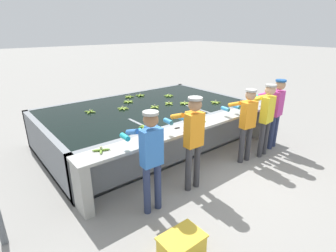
% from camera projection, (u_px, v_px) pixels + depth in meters
% --- Properties ---
extents(ground_plane, '(80.00, 80.00, 0.00)m').
position_uv_depth(ground_plane, '(201.00, 169.00, 5.33)').
color(ground_plane, gray).
rests_on(ground_plane, ground).
extents(wash_tank, '(4.91, 2.99, 0.90)m').
position_uv_depth(wash_tank, '(146.00, 123.00, 6.59)').
color(wash_tank, gray).
rests_on(wash_tank, ground).
extents(work_ledge, '(4.91, 0.45, 0.90)m').
position_uv_depth(work_ledge, '(194.00, 137.00, 5.27)').
color(work_ledge, '#9E9E99').
rests_on(work_ledge, ground).
extents(worker_0, '(0.42, 0.72, 1.63)m').
position_uv_depth(worker_0, '(150.00, 153.00, 3.83)').
color(worker_0, navy).
rests_on(worker_0, ground).
extents(worker_1, '(0.42, 0.72, 1.68)m').
position_uv_depth(worker_1, '(193.00, 135.00, 4.39)').
color(worker_1, '#38383D').
rests_on(worker_1, ground).
extents(worker_2, '(0.46, 0.73, 1.57)m').
position_uv_depth(worker_2, '(247.00, 119.00, 5.37)').
color(worker_2, '#38383D').
rests_on(worker_2, ground).
extents(worker_3, '(0.44, 0.73, 1.61)m').
position_uv_depth(worker_3, '(265.00, 114.00, 5.62)').
color(worker_3, '#38383D').
rests_on(worker_3, ground).
extents(worker_4, '(0.46, 0.73, 1.64)m').
position_uv_depth(worker_4, '(275.00, 108.00, 6.00)').
color(worker_4, navy).
rests_on(worker_4, ground).
extents(banana_bunch_floating_0, '(0.23, 0.23, 0.08)m').
position_uv_depth(banana_bunch_floating_0, '(90.00, 112.00, 5.94)').
color(banana_bunch_floating_0, '#7FAD33').
rests_on(banana_bunch_floating_0, wash_tank).
extents(banana_bunch_floating_1, '(0.27, 0.28, 0.08)m').
position_uv_depth(banana_bunch_floating_1, '(129.00, 97.00, 7.23)').
color(banana_bunch_floating_1, '#8CB738').
rests_on(banana_bunch_floating_1, wash_tank).
extents(banana_bunch_floating_2, '(0.28, 0.27, 0.08)m').
position_uv_depth(banana_bunch_floating_2, '(185.00, 103.00, 6.61)').
color(banana_bunch_floating_2, '#93BC3D').
rests_on(banana_bunch_floating_2, wash_tank).
extents(banana_bunch_floating_3, '(0.28, 0.28, 0.08)m').
position_uv_depth(banana_bunch_floating_3, '(123.00, 108.00, 6.18)').
color(banana_bunch_floating_3, '#93BC3D').
rests_on(banana_bunch_floating_3, wash_tank).
extents(banana_bunch_floating_4, '(0.28, 0.28, 0.08)m').
position_uv_depth(banana_bunch_floating_4, '(169.00, 96.00, 7.34)').
color(banana_bunch_floating_4, '#7FAD33').
rests_on(banana_bunch_floating_4, wash_tank).
extents(banana_bunch_floating_5, '(0.28, 0.28, 0.08)m').
position_uv_depth(banana_bunch_floating_5, '(169.00, 103.00, 6.59)').
color(banana_bunch_floating_5, '#93BC3D').
rests_on(banana_bunch_floating_5, wash_tank).
extents(banana_bunch_floating_6, '(0.27, 0.28, 0.08)m').
position_uv_depth(banana_bunch_floating_6, '(146.00, 127.00, 5.04)').
color(banana_bunch_floating_6, '#75A333').
rests_on(banana_bunch_floating_6, wash_tank).
extents(banana_bunch_floating_7, '(0.28, 0.28, 0.08)m').
position_uv_depth(banana_bunch_floating_7, '(155.00, 107.00, 6.29)').
color(banana_bunch_floating_7, '#93BC3D').
rests_on(banana_bunch_floating_7, wash_tank).
extents(banana_bunch_floating_8, '(0.27, 0.28, 0.08)m').
position_uv_depth(banana_bunch_floating_8, '(140.00, 95.00, 7.37)').
color(banana_bunch_floating_8, '#7FAD33').
rests_on(banana_bunch_floating_8, wash_tank).
extents(banana_bunch_floating_9, '(0.28, 0.27, 0.08)m').
position_uv_depth(banana_bunch_floating_9, '(128.00, 102.00, 6.75)').
color(banana_bunch_floating_9, '#8CB738').
rests_on(banana_bunch_floating_9, wash_tank).
extents(banana_bunch_floating_10, '(0.27, 0.28, 0.08)m').
position_uv_depth(banana_bunch_floating_10, '(215.00, 102.00, 6.69)').
color(banana_bunch_floating_10, '#93BC3D').
rests_on(banana_bunch_floating_10, wash_tank).
extents(banana_bunch_ledge_0, '(0.27, 0.27, 0.08)m').
position_uv_depth(banana_bunch_ledge_0, '(101.00, 150.00, 4.08)').
color(banana_bunch_ledge_0, '#75A333').
rests_on(banana_bunch_ledge_0, work_ledge).
extents(banana_bunch_ledge_1, '(0.26, 0.26, 0.08)m').
position_uv_depth(banana_bunch_ledge_1, '(245.00, 107.00, 6.29)').
color(banana_bunch_ledge_1, '#75A333').
rests_on(banana_bunch_ledge_1, work_ledge).
extents(banana_bunch_ledge_2, '(0.28, 0.27, 0.08)m').
position_uv_depth(banana_bunch_ledge_2, '(199.00, 121.00, 5.33)').
color(banana_bunch_ledge_2, '#8CB738').
rests_on(banana_bunch_ledge_2, work_ledge).
extents(knife_0, '(0.35, 0.12, 0.02)m').
position_uv_depth(knife_0, '(180.00, 127.00, 5.02)').
color(knife_0, silver).
rests_on(knife_0, work_ledge).
extents(crate, '(0.55, 0.39, 0.32)m').
position_uv_depth(crate, '(182.00, 247.00, 3.24)').
color(crate, gold).
rests_on(crate, ground).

